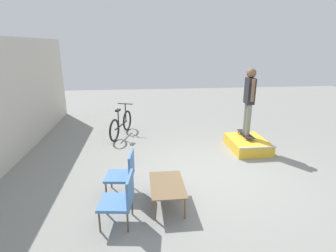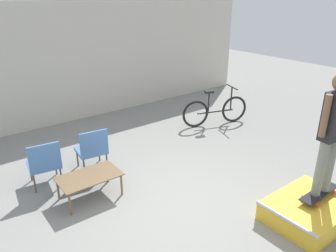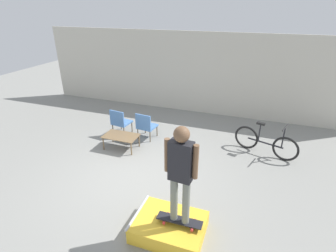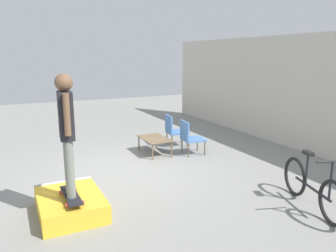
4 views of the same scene
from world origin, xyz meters
The scene contains 9 objects.
ground_plane centered at (0.00, 0.00, 0.00)m, with size 24.00×24.00×0.00m, color gray.
house_wall_back centered at (0.00, 4.71, 1.50)m, with size 12.00×0.06×3.00m.
skate_ramp_box centered at (1.35, -1.36, 0.15)m, with size 1.29×0.96×0.32m.
skateboard_on_ramp centered at (1.54, -1.37, 0.38)m, with size 0.82×0.27×0.07m.
person_skater centered at (1.54, -1.37, 1.48)m, with size 0.57×0.25×1.82m.
coffee_table centered at (-1.02, 1.15, 0.37)m, with size 1.00×0.61×0.41m.
patio_chair_left centered at (-1.47, 1.94, 0.47)m, with size 0.58×0.58×0.86m.
patio_chair_right centered at (-0.58, 1.94, 0.47)m, with size 0.58×0.58×0.86m.
bicycle centered at (2.92, 2.21, 0.37)m, with size 1.72×0.69×0.97m.
Camera 4 is at (6.35, -2.09, 2.46)m, focal length 35.00 mm.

